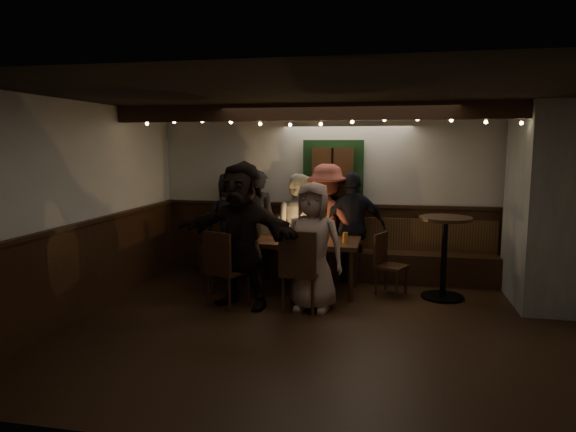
% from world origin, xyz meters
% --- Properties ---
extents(room, '(6.02, 5.01, 2.62)m').
position_xyz_m(room, '(1.07, 1.42, 1.07)').
color(room, black).
rests_on(room, ground).
extents(dining_table, '(2.09, 0.90, 0.91)m').
position_xyz_m(dining_table, '(-0.76, 1.40, 0.68)').
color(dining_table, black).
rests_on(dining_table, ground).
extents(chair_near_left, '(0.60, 0.60, 1.00)m').
position_xyz_m(chair_near_left, '(-1.36, 0.45, 0.56)').
color(chair_near_left, black).
rests_on(chair_near_left, ground).
extents(chair_near_right, '(0.51, 0.51, 1.04)m').
position_xyz_m(chair_near_right, '(-0.38, 0.48, 0.58)').
color(chair_near_right, black).
rests_on(chair_near_right, ground).
extents(chair_end, '(0.51, 0.51, 0.85)m').
position_xyz_m(chair_end, '(0.66, 1.54, 0.48)').
color(chair_end, black).
rests_on(chair_end, ground).
extents(high_top, '(0.70, 0.70, 1.12)m').
position_xyz_m(high_top, '(1.43, 1.45, 0.71)').
color(high_top, black).
rests_on(high_top, ground).
extents(person_a, '(0.96, 0.82, 1.66)m').
position_xyz_m(person_a, '(-1.77, 2.08, 0.83)').
color(person_a, black).
rests_on(person_a, ground).
extents(person_b, '(0.70, 0.56, 1.69)m').
position_xyz_m(person_b, '(-1.32, 2.05, 0.85)').
color(person_b, black).
rests_on(person_b, ground).
extents(person_c, '(0.98, 0.89, 1.64)m').
position_xyz_m(person_c, '(-0.69, 2.08, 0.82)').
color(person_c, '#BEB8A4').
rests_on(person_c, ground).
extents(person_d, '(1.30, 0.96, 1.79)m').
position_xyz_m(person_d, '(-0.25, 2.15, 0.89)').
color(person_d, brown).
rests_on(person_d, ground).
extents(person_e, '(1.05, 0.63, 1.68)m').
position_xyz_m(person_e, '(0.16, 2.08, 0.84)').
color(person_e, black).
rests_on(person_e, ground).
extents(person_f, '(1.83, 1.02, 1.88)m').
position_xyz_m(person_f, '(-1.15, 0.60, 0.94)').
color(person_f, black).
rests_on(person_f, ground).
extents(person_g, '(0.84, 0.60, 1.63)m').
position_xyz_m(person_g, '(-0.24, 0.61, 0.81)').
color(person_g, gray).
rests_on(person_g, ground).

